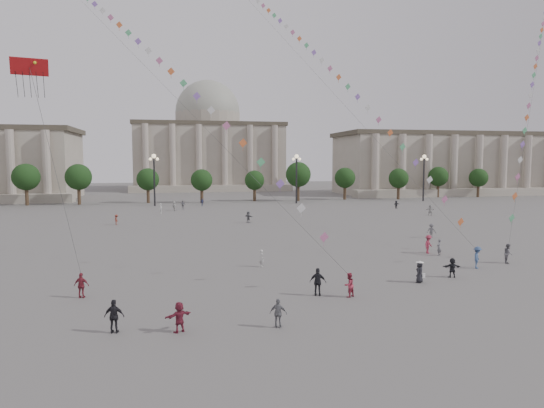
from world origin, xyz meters
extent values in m
plane|color=#595653|center=(0.00, 0.00, 0.00)|extent=(360.00, 360.00, 0.00)
cube|color=gray|center=(75.00, 95.00, 8.00)|extent=(80.00, 22.00, 16.00)
cube|color=#474034|center=(75.00, 95.00, 16.60)|extent=(81.60, 22.44, 1.20)
cube|color=gray|center=(75.00, 82.00, 1.00)|extent=(84.00, 4.00, 2.00)
cube|color=gray|center=(0.00, 130.00, 10.00)|extent=(46.00, 30.00, 20.00)
cube|color=#474034|center=(0.00, 130.00, 20.60)|extent=(46.92, 30.60, 1.20)
cube|color=gray|center=(0.00, 113.00, 1.00)|extent=(48.30, 4.00, 2.00)
cylinder|color=gray|center=(0.00, 130.00, 22.50)|extent=(21.00, 21.00, 5.00)
sphere|color=gray|center=(0.00, 130.00, 25.00)|extent=(21.00, 21.00, 21.00)
cylinder|color=#3D2C1E|center=(-42.00, 78.00, 1.76)|extent=(0.70, 0.70, 3.52)
sphere|color=black|center=(-42.00, 78.00, 5.44)|extent=(5.12, 5.12, 5.12)
cylinder|color=#3D2C1E|center=(-30.00, 78.00, 1.76)|extent=(0.70, 0.70, 3.52)
sphere|color=black|center=(-30.00, 78.00, 5.44)|extent=(5.12, 5.12, 5.12)
cylinder|color=#3D2C1E|center=(-18.00, 78.00, 1.76)|extent=(0.70, 0.70, 3.52)
sphere|color=black|center=(-18.00, 78.00, 5.44)|extent=(5.12, 5.12, 5.12)
cylinder|color=#3D2C1E|center=(-6.00, 78.00, 1.76)|extent=(0.70, 0.70, 3.52)
sphere|color=black|center=(-6.00, 78.00, 5.44)|extent=(5.12, 5.12, 5.12)
cylinder|color=#3D2C1E|center=(6.00, 78.00, 1.76)|extent=(0.70, 0.70, 3.52)
sphere|color=black|center=(6.00, 78.00, 5.44)|extent=(5.12, 5.12, 5.12)
cylinder|color=#3D2C1E|center=(18.00, 78.00, 1.76)|extent=(0.70, 0.70, 3.52)
sphere|color=black|center=(18.00, 78.00, 5.44)|extent=(5.12, 5.12, 5.12)
cylinder|color=#3D2C1E|center=(30.00, 78.00, 1.76)|extent=(0.70, 0.70, 3.52)
sphere|color=black|center=(30.00, 78.00, 5.44)|extent=(5.12, 5.12, 5.12)
cylinder|color=#3D2C1E|center=(42.00, 78.00, 1.76)|extent=(0.70, 0.70, 3.52)
sphere|color=black|center=(42.00, 78.00, 5.44)|extent=(5.12, 5.12, 5.12)
cylinder|color=#3D2C1E|center=(54.00, 78.00, 1.76)|extent=(0.70, 0.70, 3.52)
sphere|color=black|center=(54.00, 78.00, 5.44)|extent=(5.12, 5.12, 5.12)
cylinder|color=#3D2C1E|center=(66.00, 78.00, 1.76)|extent=(0.70, 0.70, 3.52)
sphere|color=black|center=(66.00, 78.00, 5.44)|extent=(5.12, 5.12, 5.12)
cylinder|color=#262628|center=(-15.00, 70.00, 5.00)|extent=(0.36, 0.36, 10.00)
sphere|color=#FFE5B2|center=(-15.00, 70.00, 10.20)|extent=(0.90, 0.90, 0.90)
sphere|color=#FFE5B2|center=(-15.70, 70.00, 9.60)|extent=(0.60, 0.60, 0.60)
sphere|color=#FFE5B2|center=(-14.30, 70.00, 9.60)|extent=(0.60, 0.60, 0.60)
cylinder|color=#262628|center=(15.00, 70.00, 5.00)|extent=(0.36, 0.36, 10.00)
sphere|color=#FFE5B2|center=(15.00, 70.00, 10.20)|extent=(0.90, 0.90, 0.90)
sphere|color=#FFE5B2|center=(14.30, 70.00, 9.60)|extent=(0.60, 0.60, 0.60)
sphere|color=#FFE5B2|center=(15.70, 70.00, 9.60)|extent=(0.60, 0.60, 0.60)
cylinder|color=#262628|center=(45.00, 70.00, 5.00)|extent=(0.36, 0.36, 10.00)
sphere|color=#FFE5B2|center=(45.00, 70.00, 10.20)|extent=(0.90, 0.90, 0.90)
sphere|color=#FFE5B2|center=(44.30, 70.00, 9.60)|extent=(0.60, 0.60, 0.60)
sphere|color=#FFE5B2|center=(45.70, 70.00, 9.60)|extent=(0.60, 0.60, 0.60)
imported|color=navy|center=(-5.45, 68.00, 0.77)|extent=(0.97, 0.62, 1.53)
imported|color=black|center=(10.81, 2.38, 0.78)|extent=(1.50, 0.68, 1.56)
imported|color=beige|center=(-11.05, 59.11, 0.88)|extent=(1.08, 1.72, 1.77)
imported|color=#5A5A5E|center=(19.42, 20.89, 0.87)|extent=(1.24, 0.88, 1.74)
imported|color=beige|center=(31.64, 43.01, 0.92)|extent=(1.78, 0.87, 1.84)
imported|color=maroon|center=(14.04, 11.90, 0.93)|extent=(1.38, 1.27, 1.87)
imported|color=black|center=(31.36, 55.35, 0.76)|extent=(1.49, 0.90, 1.53)
imported|color=silver|center=(-13.33, 55.11, 0.87)|extent=(0.56, 0.72, 1.75)
imported|color=slate|center=(-0.08, 39.40, 0.86)|extent=(1.35, 1.59, 1.72)
imported|color=#BABAB5|center=(-3.39, 9.12, 0.76)|extent=(0.58, 0.66, 1.52)
imported|color=slate|center=(-9.45, 61.84, 0.84)|extent=(0.99, 0.42, 1.68)
imported|color=maroon|center=(-19.20, 40.78, 0.75)|extent=(0.88, 1.10, 1.50)
imported|color=slate|center=(14.51, 10.73, 0.81)|extent=(0.71, 0.68, 1.63)
imported|color=maroon|center=(-17.00, 1.99, 0.86)|extent=(1.07, 0.63, 1.72)
imported|color=black|center=(-1.17, -0.60, 0.96)|extent=(1.22, 0.83, 1.92)
imported|color=maroon|center=(-10.56, -5.98, 0.84)|extent=(1.60, 1.16, 1.67)
imported|color=slate|center=(-5.16, -6.33, 0.82)|extent=(1.04, 0.74, 1.64)
imported|color=black|center=(-13.99, -5.43, 0.91)|extent=(1.13, 0.63, 1.83)
imported|color=#A02B40|center=(0.81, -1.31, 0.83)|extent=(1.01, 0.94, 1.67)
imported|color=#38527E|center=(14.73, 4.89, 0.96)|extent=(1.31, 1.41, 1.91)
imported|color=slate|center=(18.77, 6.29, 0.89)|extent=(1.04, 1.10, 1.78)
imported|color=black|center=(7.46, 1.38, 0.82)|extent=(0.94, 0.92, 1.64)
cone|color=white|center=(7.46, 1.38, 1.62)|extent=(0.52, 0.52, 0.14)
cylinder|color=white|center=(7.46, 1.38, 1.56)|extent=(0.60, 0.60, 0.02)
cube|color=white|center=(7.71, 1.23, 0.55)|extent=(0.22, 0.10, 0.35)
cube|color=#A91215|center=(-19.55, 1.55, 15.15)|extent=(2.26, 1.01, 1.02)
cube|color=green|center=(-19.90, 1.51, 15.40)|extent=(0.38, 0.27, 0.34)
cube|color=#2147B3|center=(-19.20, 1.51, 15.40)|extent=(0.38, 0.27, 0.34)
sphere|color=yellow|center=(-19.90, 1.47, 15.40)|extent=(0.20, 0.20, 0.20)
sphere|color=yellow|center=(-19.20, 1.47, 15.40)|extent=(0.20, 0.20, 0.20)
cylinder|color=#3F3F3F|center=(-18.28, 1.77, 8.38)|extent=(0.02, 0.02, 13.80)
cylinder|color=#3F3F3F|center=(-13.85, 23.34, 19.64)|extent=(0.02, 0.02, 67.86)
cube|color=#B86190|center=(-0.37, 0.66, 3.85)|extent=(0.76, 0.25, 0.76)
cube|color=silver|center=(-1.54, 2.63, 5.74)|extent=(0.76, 0.25, 0.76)
cube|color=#865CB8|center=(-2.71, 4.61, 7.48)|extent=(0.76, 0.25, 0.76)
cube|color=#4FAC72|center=(-3.88, 6.58, 9.14)|extent=(0.76, 0.25, 0.76)
cube|color=#D46331|center=(-5.06, 8.55, 10.74)|extent=(0.76, 0.25, 0.76)
cube|color=#B86190|center=(-6.23, 10.52, 12.28)|extent=(0.76, 0.25, 0.76)
cube|color=silver|center=(-7.40, 12.49, 13.79)|extent=(0.76, 0.25, 0.76)
cube|color=#865CB8|center=(-8.57, 14.46, 15.27)|extent=(0.76, 0.25, 0.76)
cube|color=#4FAC72|center=(-9.75, 16.43, 16.72)|extent=(0.76, 0.25, 0.76)
cube|color=#D46331|center=(-10.92, 18.41, 18.15)|extent=(0.76, 0.25, 0.76)
cube|color=#B86190|center=(-12.09, 20.38, 19.55)|extent=(0.76, 0.25, 0.76)
cube|color=silver|center=(-13.27, 22.35, 20.94)|extent=(0.76, 0.25, 0.76)
cube|color=#865CB8|center=(-14.44, 24.32, 22.31)|extent=(0.76, 0.25, 0.76)
cube|color=#4FAC72|center=(-15.61, 26.29, 23.66)|extent=(0.76, 0.25, 0.76)
cube|color=#D46331|center=(-16.78, 28.26, 25.00)|extent=(0.76, 0.25, 0.76)
cube|color=#B86190|center=(-17.96, 30.24, 26.32)|extent=(0.76, 0.25, 0.76)
cube|color=silver|center=(-19.13, 32.21, 27.64)|extent=(0.76, 0.25, 0.76)
cube|color=#865CB8|center=(-20.30, 34.18, 28.94)|extent=(0.76, 0.25, 0.76)
cylinder|color=#3F3F3F|center=(6.78, 33.95, 23.12)|extent=(0.02, 0.02, 74.17)
cube|color=#D46331|center=(14.22, 6.77, 3.83)|extent=(0.76, 0.25, 0.76)
cube|color=#B86190|center=(13.70, 8.64, 5.71)|extent=(0.76, 0.25, 0.76)
cube|color=silver|center=(13.19, 10.52, 7.44)|extent=(0.76, 0.25, 0.76)
cube|color=#865CB8|center=(12.68, 12.39, 9.08)|extent=(0.76, 0.25, 0.76)
cube|color=#4FAC72|center=(12.16, 14.27, 10.67)|extent=(0.76, 0.25, 0.76)
cube|color=#D46331|center=(11.65, 16.14, 12.21)|extent=(0.76, 0.25, 0.76)
cube|color=#B86190|center=(11.14, 18.02, 13.70)|extent=(0.76, 0.25, 0.76)
cube|color=silver|center=(10.63, 19.89, 15.17)|extent=(0.76, 0.25, 0.76)
cube|color=#865CB8|center=(10.11, 21.77, 16.61)|extent=(0.76, 0.25, 0.76)
cube|color=#4FAC72|center=(9.60, 23.64, 18.03)|extent=(0.76, 0.25, 0.76)
cube|color=#D46331|center=(9.09, 25.52, 19.42)|extent=(0.76, 0.25, 0.76)
cube|color=#B86190|center=(8.57, 27.39, 20.80)|extent=(0.76, 0.25, 0.76)
cube|color=silver|center=(8.06, 29.27, 22.15)|extent=(0.76, 0.25, 0.76)
cube|color=#865CB8|center=(7.55, 31.14, 23.50)|extent=(0.76, 0.25, 0.76)
cube|color=#4FAC72|center=(7.03, 33.02, 24.83)|extent=(0.76, 0.25, 0.76)
cube|color=#D46331|center=(6.52, 34.89, 26.14)|extent=(0.76, 0.25, 0.76)
cube|color=#B86190|center=(6.01, 36.77, 27.44)|extent=(0.76, 0.25, 0.76)
cube|color=silver|center=(5.49, 38.64, 28.74)|extent=(0.76, 0.25, 0.76)
cube|color=#865CB8|center=(4.98, 40.52, 30.02)|extent=(0.76, 0.25, 0.76)
cube|color=#4FAC72|center=(4.47, 42.39, 31.29)|extent=(0.76, 0.25, 0.76)
cube|color=#D46331|center=(3.95, 44.27, 32.55)|extent=(0.76, 0.25, 0.76)
cube|color=#B86190|center=(3.44, 46.14, 33.80)|extent=(0.76, 0.25, 0.76)
cube|color=silver|center=(2.93, 48.02, 35.05)|extent=(0.76, 0.25, 0.76)
cylinder|color=#3F3F3F|center=(35.37, 24.27, 19.49)|extent=(0.02, 0.02, 60.75)
cube|color=#4FAC72|center=(20.15, 7.79, 3.91)|extent=(0.76, 0.25, 0.76)
cube|color=#D46331|center=(21.54, 9.29, 5.85)|extent=(0.76, 0.25, 0.76)
cube|color=#B86190|center=(22.92, 10.79, 7.64)|extent=(0.76, 0.25, 0.76)
cube|color=silver|center=(24.30, 12.29, 9.35)|extent=(0.76, 0.25, 0.76)
cube|color=#865CB8|center=(25.69, 13.78, 10.98)|extent=(0.76, 0.25, 0.76)
cube|color=#4FAC72|center=(27.07, 15.28, 12.57)|extent=(0.76, 0.25, 0.76)
cube|color=#D46331|center=(28.46, 16.78, 14.12)|extent=(0.76, 0.25, 0.76)
cube|color=#B86190|center=(29.84, 18.28, 15.64)|extent=(0.76, 0.25, 0.76)
cube|color=silver|center=(31.22, 19.78, 17.13)|extent=(0.76, 0.25, 0.76)
cube|color=#865CB8|center=(32.61, 21.28, 18.60)|extent=(0.76, 0.25, 0.76)
cube|color=#4FAC72|center=(33.99, 22.77, 20.04)|extent=(0.76, 0.25, 0.76)
cube|color=#D46331|center=(35.37, 24.27, 21.46)|extent=(0.76, 0.25, 0.76)
cube|color=#B86190|center=(36.76, 25.77, 22.87)|extent=(0.76, 0.25, 0.76)
cube|color=silver|center=(38.14, 27.27, 24.26)|extent=(0.76, 0.25, 0.76)
cube|color=#865CB8|center=(39.53, 28.77, 25.63)|extent=(0.76, 0.25, 0.76)
cube|color=#4FAC72|center=(40.91, 30.27, 26.99)|extent=(0.76, 0.25, 0.76)
cube|color=#D46331|center=(42.29, 31.76, 28.34)|extent=(0.76, 0.25, 0.76)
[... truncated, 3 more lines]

